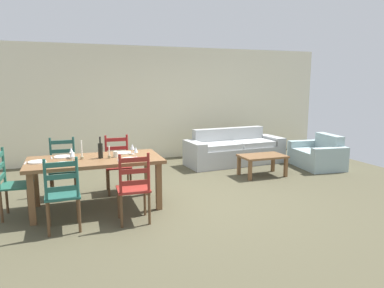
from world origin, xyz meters
The scene contains 30 objects.
ground_plane centered at (0.00, 0.00, -0.01)m, with size 9.60×9.60×0.02m, color #4B4732.
wall_far centered at (0.00, 3.30, 1.35)m, with size 9.60×0.16×2.70m, color beige.
dining_table centered at (-1.37, 0.08, 0.66)m, with size 1.90×0.96×0.75m.
dining_chair_near_left centered at (-1.84, -0.64, 0.48)m, with size 0.43×0.41×0.96m.
dining_chair_near_right centered at (-0.96, -0.68, 0.48)m, with size 0.44×0.42×0.96m.
dining_chair_far_left centered at (-1.83, 0.85, 0.48)m, with size 0.43×0.41×0.96m.
dining_chair_far_right centered at (-0.95, 0.81, 0.48)m, with size 0.43×0.41×0.96m.
dining_chair_head_west centered at (-2.49, 0.10, 0.48)m, with size 0.42×0.44×0.96m.
dinner_plate_near_left centered at (-1.82, -0.17, 0.76)m, with size 0.24×0.24×0.02m, color white.
fork_near_left centered at (-1.97, -0.17, 0.75)m, with size 0.02×0.17×0.01m, color silver.
dinner_plate_near_right centered at (-0.92, -0.17, 0.76)m, with size 0.24×0.24×0.02m, color white.
fork_near_right centered at (-1.07, -0.17, 0.75)m, with size 0.02×0.17×0.01m, color silver.
dinner_plate_far_left centered at (-1.82, 0.33, 0.76)m, with size 0.24×0.24×0.02m, color white.
fork_far_left centered at (-1.97, 0.33, 0.75)m, with size 0.02×0.17×0.01m, color silver.
dinner_plate_far_right centered at (-0.92, 0.33, 0.76)m, with size 0.24×0.24×0.02m, color white.
fork_far_right centered at (-1.07, 0.33, 0.75)m, with size 0.02×0.17×0.01m, color silver.
dinner_plate_head_west centered at (-2.15, 0.08, 0.76)m, with size 0.24×0.24×0.02m, color white.
fork_head_west centered at (-2.30, 0.08, 0.75)m, with size 0.02×0.17×0.01m, color silver.
wine_bottle centered at (-1.29, 0.08, 0.87)m, with size 0.07×0.07×0.32m.
wine_glass_near_left centered at (-1.69, -0.05, 0.86)m, with size 0.06×0.06×0.16m.
wine_glass_near_right centered at (-0.80, -0.05, 0.86)m, with size 0.06×0.06×0.16m.
wine_glass_far_left centered at (-1.69, 0.23, 0.86)m, with size 0.06×0.06×0.16m.
wine_glass_far_right centered at (-0.80, 0.22, 0.86)m, with size 0.06×0.06×0.16m.
coffee_cup_primary centered at (-1.07, 0.08, 0.80)m, with size 0.07×0.07×0.09m, color beige.
coffee_cup_secondary centered at (-1.68, 0.18, 0.80)m, with size 0.07×0.07×0.09m, color beige.
candle_tall centered at (-1.55, 0.10, 0.83)m, with size 0.05×0.05×0.27m.
candle_short centered at (-1.17, 0.04, 0.80)m, with size 0.05×0.05×0.18m.
couch centered at (1.88, 2.09, 0.29)m, with size 2.33×0.97×0.80m.
coffee_table centered at (1.91, 0.88, 0.36)m, with size 0.90×0.56×0.42m.
armchair_upholstered centered at (3.50, 1.12, 0.25)m, with size 0.92×1.24×0.72m.
Camera 1 is at (-1.75, -5.14, 1.83)m, focal length 33.03 mm.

